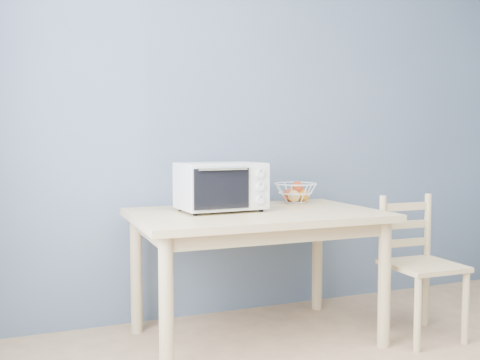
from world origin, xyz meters
name	(u,v)px	position (x,y,z in m)	size (l,w,h in m)	color
dining_table	(256,229)	(-0.31, 1.70, 0.65)	(1.40, 0.90, 0.75)	#D0B67D
toaster_oven	(218,186)	(-0.51, 1.78, 0.90)	(0.49, 0.37, 0.28)	beige
fruit_basket	(295,192)	(0.10, 1.99, 0.82)	(0.31, 0.31, 0.14)	white
dining_chair	(418,267)	(0.61, 1.40, 0.41)	(0.39, 0.39, 0.83)	#D0B67D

